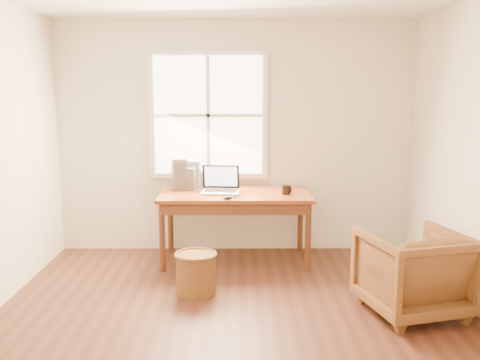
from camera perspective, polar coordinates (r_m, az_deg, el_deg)
The scene contains 11 objects.
room_shell at distance 3.97m, azimuth -0.97°, elevation 2.10°, with size 4.04×4.54×2.64m.
desk at distance 5.68m, azimuth -0.51°, elevation -1.58°, with size 1.60×0.80×0.04m, color brown.
armchair at distance 4.68m, azimuth 17.94°, elevation -9.34°, with size 0.76×0.78×0.71m, color brown.
wicker_stool at distance 4.96m, azimuth -4.72°, elevation -9.91°, with size 0.36×0.36×0.36m, color brown.
laptop at distance 5.63m, azimuth -2.11°, elevation -0.08°, with size 0.36×0.38×0.27m, color #B7BBBF, non-canonical shape.
mouse at distance 5.36m, azimuth -1.31°, elevation -1.89°, with size 0.10×0.06×0.03m, color black.
coffee_mug at distance 5.61m, azimuth 4.95°, elevation -1.03°, with size 0.09×0.09×0.10m, color black.
cd_stack_a at distance 5.96m, azimuth -5.00°, elevation 0.64°, with size 0.16×0.14×0.31m, color silver.
cd_stack_b at distance 5.88m, azimuth -5.50°, elevation 0.15°, with size 0.16×0.14×0.24m, color #29292F.
cd_stack_c at distance 5.88m, azimuth -6.49°, elevation 0.60°, with size 0.15×0.13×0.34m, color gray.
cd_stack_d at distance 6.00m, azimuth -4.55°, elevation 0.05°, with size 0.14×0.12×0.18m, color #B3B6BF.
Camera 1 is at (0.03, -3.77, 1.85)m, focal length 40.00 mm.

